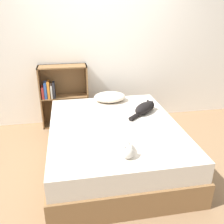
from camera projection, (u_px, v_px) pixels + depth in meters
ground_plane at (114, 161)px, 3.22m from camera, size 8.00×8.00×0.00m
wall_back at (99, 46)px, 3.94m from camera, size 8.00×0.06×2.50m
bed at (114, 143)px, 3.12m from camera, size 1.57×1.96×0.53m
pillow at (110, 97)px, 3.70m from camera, size 0.47×0.35×0.13m
cat_light at (123, 146)px, 2.44m from camera, size 0.20×0.51×0.15m
cat_dark at (145, 108)px, 3.30m from camera, size 0.44×0.41×0.15m
bookshelf at (62, 95)px, 4.01m from camera, size 0.75×0.26×0.99m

